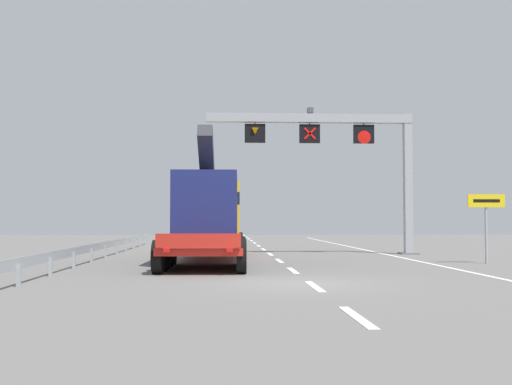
{
  "coord_description": "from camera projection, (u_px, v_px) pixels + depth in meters",
  "views": [
    {
      "loc": [
        -2.03,
        -17.23,
        1.75
      ],
      "look_at": [
        -0.53,
        11.07,
        2.98
      ],
      "focal_mm": 44.1,
      "sensor_mm": 36.0,
      "label": 1
    }
  ],
  "objects": [
    {
      "name": "ground",
      "position": [
        297.0,
        284.0,
        17.22
      ],
      "size": [
        112.0,
        112.0,
        0.0
      ],
      "primitive_type": "plane",
      "color": "slate"
    },
    {
      "name": "heavy_haul_truck_red",
      "position": [
        210.0,
        214.0,
        27.72
      ],
      "size": [
        3.32,
        14.12,
        5.3
      ],
      "color": "red",
      "rests_on": "ground"
    },
    {
      "name": "guardrail_left",
      "position": [
        111.0,
        245.0,
        30.08
      ],
      "size": [
        0.13,
        30.52,
        0.76
      ],
      "color": "#999EA3",
      "rests_on": "ground"
    },
    {
      "name": "edge_line_right",
      "position": [
        398.0,
        257.0,
        29.52
      ],
      "size": [
        0.2,
        63.0,
        0.01
      ],
      "primitive_type": "cube",
      "color": "silver",
      "rests_on": "ground"
    },
    {
      "name": "exit_sign_yellow",
      "position": [
        486.0,
        211.0,
        25.13
      ],
      "size": [
        1.5,
        0.15,
        2.77
      ],
      "color": "#9EA0A5",
      "rests_on": "ground"
    },
    {
      "name": "lane_markings",
      "position": [
        258.0,
        246.0,
        42.21
      ],
      "size": [
        0.2,
        64.66,
        0.01
      ],
      "color": "silver",
      "rests_on": "ground"
    },
    {
      "name": "overhead_lane_gantry",
      "position": [
        339.0,
        142.0,
        32.05
      ],
      "size": [
        10.77,
        0.9,
        7.46
      ],
      "color": "#9EA0A5",
      "rests_on": "ground"
    }
  ]
}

